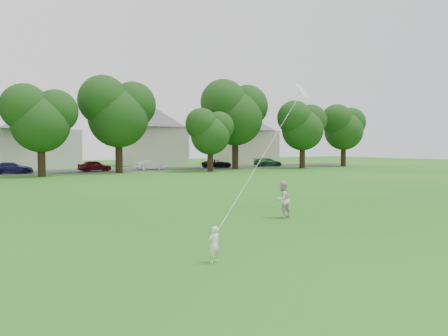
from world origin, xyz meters
TOP-DOWN VIEW (x-y plane):
  - ground at (0.00, 0.00)m, footprint 160.00×160.00m
  - street at (0.00, 42.00)m, footprint 90.00×7.00m
  - toddler at (-1.80, -0.77)m, footprint 0.40×0.31m
  - older_boy at (4.02, 4.01)m, footprint 0.87×0.74m
  - kite at (2.42, 2.59)m, footprint 4.74×3.81m
  - tree_row at (3.45, 36.29)m, footprint 81.27×9.41m
  - parked_cars at (1.61, 41.00)m, footprint 63.00×2.32m
  - house_row at (0.91, 52.00)m, footprint 77.11×14.23m

SIDE VIEW (x-z plane):
  - ground at x=0.00m, z-range 0.00..0.00m
  - street at x=0.00m, z-range 0.00..0.01m
  - toddler at x=-1.80m, z-range 0.00..0.96m
  - parked_cars at x=1.61m, z-range -0.04..1.25m
  - older_boy at x=4.02m, z-range 0.00..1.55m
  - kite at x=2.42m, z-range -2.75..9.13m
  - house_row at x=0.91m, z-range -0.11..10.35m
  - tree_row at x=3.45m, z-range 0.78..12.48m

